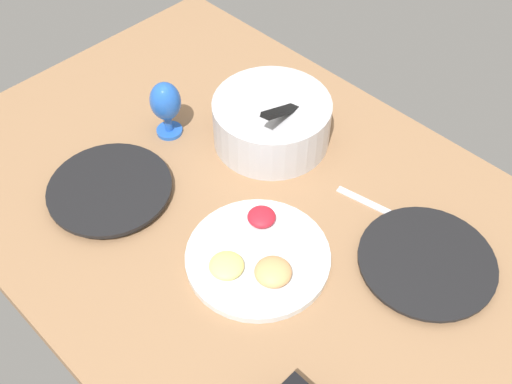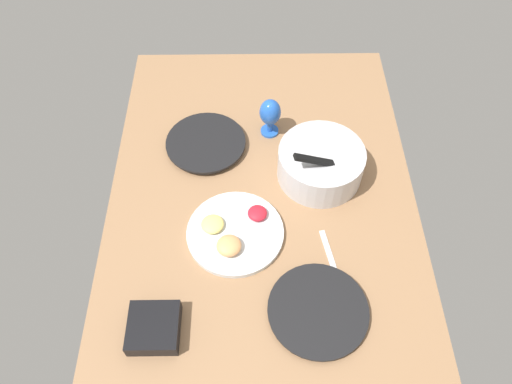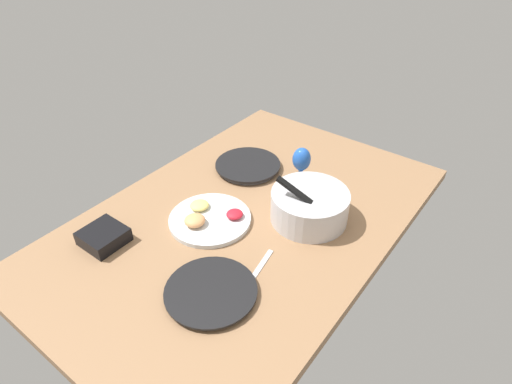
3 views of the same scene
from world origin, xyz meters
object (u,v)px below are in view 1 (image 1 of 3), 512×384
object	(u,v)px
hurricane_glass_blue	(166,104)
mixing_bowl	(272,120)
dinner_plate_left	(110,190)
fruit_platter	(258,257)
dinner_plate_right	(427,263)

from	to	relation	value
hurricane_glass_blue	mixing_bowl	bearing A→B (deg)	39.25
dinner_plate_left	hurricane_glass_blue	distance (cm)	25.81
mixing_bowl	fruit_platter	world-z (taller)	mixing_bowl
dinner_plate_left	mixing_bowl	distance (cm)	42.83
dinner_plate_right	fruit_platter	bearing A→B (deg)	-137.00
dinner_plate_left	mixing_bowl	size ratio (longest dim) A/B	0.99
dinner_plate_left	hurricane_glass_blue	world-z (taller)	hurricane_glass_blue
mixing_bowl	hurricane_glass_blue	size ratio (longest dim) A/B	1.88
fruit_platter	hurricane_glass_blue	size ratio (longest dim) A/B	2.01
mixing_bowl	fruit_platter	bearing A→B (deg)	-50.42
dinner_plate_left	mixing_bowl	world-z (taller)	mixing_bowl
dinner_plate_right	fruit_platter	distance (cm)	36.04
dinner_plate_left	fruit_platter	xyz separation A→B (cm)	(38.01, 10.89, 0.04)
dinner_plate_left	dinner_plate_right	xyz separation A→B (cm)	(64.36, 35.47, -0.26)
dinner_plate_left	dinner_plate_right	distance (cm)	73.49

